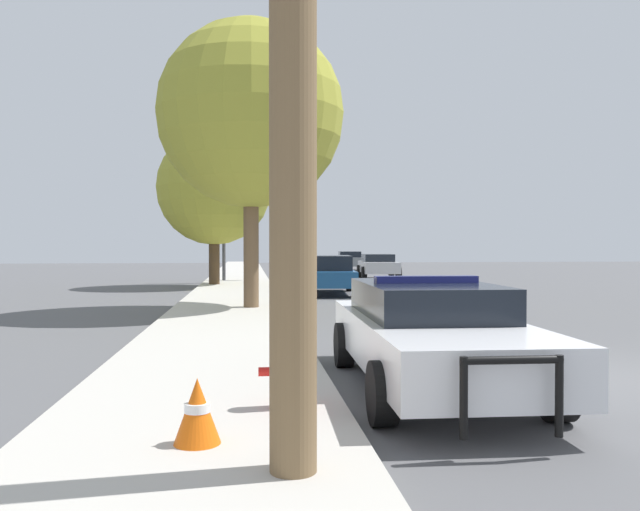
% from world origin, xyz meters
% --- Properties ---
extents(ground_plane, '(110.00, 110.00, 0.00)m').
position_xyz_m(ground_plane, '(0.00, 0.00, 0.00)').
color(ground_plane, '#565659').
extents(sidewalk_left, '(3.00, 110.00, 0.13)m').
position_xyz_m(sidewalk_left, '(-5.10, 0.00, 0.07)').
color(sidewalk_left, '#BCB7AD').
rests_on(sidewalk_left, ground_plane).
extents(police_car, '(2.12, 5.01, 1.39)m').
position_xyz_m(police_car, '(-2.36, -0.28, 0.70)').
color(police_car, white).
rests_on(police_car, ground_plane).
extents(fire_hydrant, '(0.54, 0.24, 0.76)m').
position_xyz_m(fire_hydrant, '(-4.23, -1.49, 0.54)').
color(fire_hydrant, red).
rests_on(fire_hydrant, sidewalk_left).
extents(utility_pole, '(1.40, 0.35, 6.68)m').
position_xyz_m(utility_pole, '(-4.28, -3.27, 3.53)').
color(utility_pole, brown).
rests_on(utility_pole, sidewalk_left).
extents(traffic_light, '(3.58, 0.35, 4.98)m').
position_xyz_m(traffic_light, '(-4.29, 21.70, 3.65)').
color(traffic_light, '#424247').
rests_on(traffic_light, sidewalk_left).
extents(car_background_midblock, '(2.20, 4.59, 1.40)m').
position_xyz_m(car_background_midblock, '(-1.65, 14.63, 0.74)').
color(car_background_midblock, navy).
rests_on(car_background_midblock, ground_plane).
extents(car_background_oncoming, '(2.23, 4.08, 1.30)m').
position_xyz_m(car_background_oncoming, '(2.15, 24.07, 0.71)').
color(car_background_oncoming, '#B7B7BC').
rests_on(car_background_oncoming, ground_plane).
extents(car_background_distant, '(2.14, 4.24, 1.34)m').
position_xyz_m(car_background_distant, '(2.41, 34.94, 0.72)').
color(car_background_distant, slate).
rests_on(car_background_distant, ground_plane).
extents(tree_sidewalk_near, '(4.94, 4.94, 7.58)m').
position_xyz_m(tree_sidewalk_near, '(-4.52, 8.88, 5.22)').
color(tree_sidewalk_near, brown).
rests_on(tree_sidewalk_near, sidewalk_left).
extents(tree_sidewalk_mid, '(4.79, 4.79, 6.45)m').
position_xyz_m(tree_sidewalk_mid, '(-6.01, 18.83, 4.17)').
color(tree_sidewalk_mid, '#4C3823').
rests_on(tree_sidewalk_mid, sidewalk_left).
extents(traffic_cone, '(0.39, 0.39, 0.55)m').
position_xyz_m(traffic_cone, '(-5.03, -2.55, 0.40)').
color(traffic_cone, orange).
rests_on(traffic_cone, sidewalk_left).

